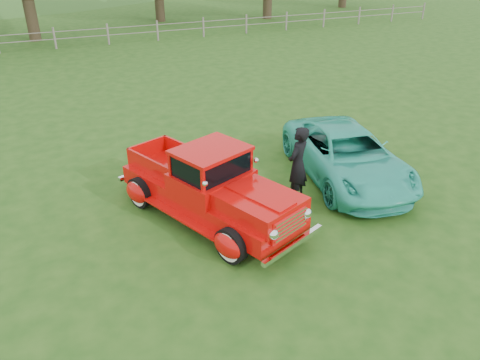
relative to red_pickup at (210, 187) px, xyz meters
name	(u,v)px	position (x,y,z in m)	size (l,w,h in m)	color
ground	(278,240)	(1.03, -1.45, -0.80)	(140.00, 140.00, 0.00)	#1D4713
distant_hills	(32,27)	(-3.06, 58.02, -5.34)	(116.00, 60.00, 18.00)	#2D5D22
fence_line	(108,34)	(1.03, 20.55, -0.19)	(48.00, 0.12, 1.20)	slate
red_pickup	(210,187)	(0.00, 0.00, 0.00)	(3.56, 5.27, 1.78)	black
teal_sedan	(347,155)	(4.03, 0.44, -0.12)	(2.23, 4.84, 1.34)	#2EB99E
man	(298,164)	(2.24, -0.04, 0.16)	(0.70, 0.46, 1.92)	black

